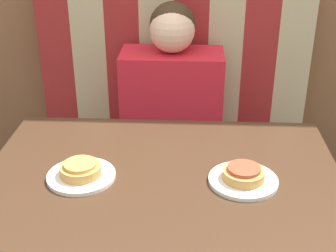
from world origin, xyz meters
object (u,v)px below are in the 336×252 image
at_px(person, 172,87).
at_px(pizza_left, 81,169).
at_px(pizza_right, 244,173).
at_px(plate_left, 81,176).
at_px(plate_right, 243,180).

distance_m(person, pizza_left, 0.72).
bearing_deg(pizza_right, plate_left, 180.00).
relative_size(plate_left, pizza_right, 1.65).
distance_m(plate_left, pizza_left, 0.02).
bearing_deg(pizza_left, plate_left, 0.00).
distance_m(plate_left, plate_right, 0.46).
xyz_separation_m(plate_left, pizza_right, (0.46, 0.00, 0.02)).
bearing_deg(plate_right, pizza_right, 0.00).
relative_size(person, pizza_left, 5.41).
relative_size(plate_left, pizza_left, 1.65).
bearing_deg(pizza_left, pizza_right, 0.00).
distance_m(plate_right, pizza_left, 0.46).
bearing_deg(plate_left, person, 71.42).
height_order(plate_left, plate_right, same).
xyz_separation_m(person, pizza_left, (-0.23, -0.68, 0.02)).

